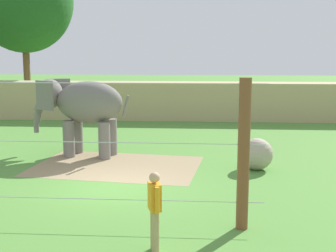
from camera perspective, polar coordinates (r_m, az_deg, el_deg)
ground_plane at (r=13.98m, az=-6.83°, el=-7.57°), size 120.00×120.00×0.00m
dirt_patch at (r=16.42m, az=-6.41°, el=-4.95°), size 6.19×4.60×0.01m
embankment_wall at (r=27.03m, az=-1.52°, el=3.17°), size 36.00×1.80×2.18m
elephant at (r=17.90m, az=-10.65°, el=2.53°), size 3.97×1.91×2.96m
enrichment_ball at (r=16.01m, az=11.00°, el=-3.45°), size 1.09×1.09×1.09m
cable_fence at (r=10.75m, az=-9.93°, el=-3.24°), size 8.13×0.28×3.49m
zookeeper at (r=9.43m, az=-1.67°, el=-10.12°), size 0.33×0.57×1.67m
tree_left_of_centre at (r=31.92m, az=-17.55°, el=14.65°), size 6.36×6.36×10.52m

